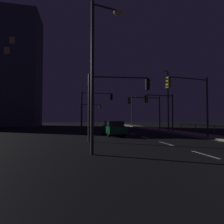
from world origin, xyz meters
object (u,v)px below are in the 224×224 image
traffic_light_mid_left (117,93)px  street_lamp_corner (133,107)px  car (113,128)px  traffic_light_far_center (160,105)px  street_lamp_median (168,96)px  traffic_light_overhead_east (190,94)px  traffic_light_near_left (146,105)px  traffic_light_far_right (95,103)px  traffic_light_far_left (90,110)px  street_lamp_across_street (97,63)px

traffic_light_mid_left → street_lamp_corner: size_ratio=0.74×
car → street_lamp_corner: 24.71m
traffic_light_far_center → street_lamp_median: 1.91m
street_lamp_corner → street_lamp_median: street_lamp_median is taller
traffic_light_overhead_east → street_lamp_median: size_ratio=0.71×
street_lamp_corner → traffic_light_near_left: bearing=-101.8°
traffic_light_far_center → traffic_light_far_right: bearing=149.6°
traffic_light_mid_left → traffic_light_overhead_east: bearing=3.8°
traffic_light_far_left → street_lamp_median: size_ratio=0.66×
traffic_light_mid_left → traffic_light_far_right: size_ratio=0.95×
traffic_light_mid_left → traffic_light_near_left: bearing=57.1°
traffic_light_far_center → traffic_light_mid_left: bearing=-136.5°
traffic_light_far_left → street_lamp_corner: 10.45m
traffic_light_far_center → street_lamp_median: street_lamp_median is taller
traffic_light_mid_left → traffic_light_far_right: 11.58m
traffic_light_far_right → traffic_light_overhead_east: bearing=-55.7°
traffic_light_far_left → traffic_light_overhead_east: (7.19, -26.76, 0.37)m
traffic_light_overhead_east → street_lamp_across_street: bearing=-150.9°
car → traffic_light_overhead_east: (6.31, -4.39, 3.31)m
street_lamp_across_street → street_lamp_corner: bearing=68.8°
car → traffic_light_mid_left: size_ratio=0.82×
traffic_light_mid_left → street_lamp_corner: bearing=69.4°
traffic_light_mid_left → car: bearing=81.4°
traffic_light_near_left → street_lamp_across_street: 17.45m
traffic_light_mid_left → street_lamp_median: (8.68, 7.44, 0.96)m
traffic_light_far_left → traffic_light_far_right: (-0.38, -15.66, 0.31)m
car → traffic_light_far_center: (6.59, 2.09, 2.79)m
street_lamp_median → street_lamp_across_street: street_lamp_across_street is taller
traffic_light_near_left → street_lamp_corner: 17.35m
traffic_light_far_left → traffic_light_overhead_east: 27.71m
traffic_light_far_left → street_lamp_corner: bearing=0.7°
traffic_light_far_left → traffic_light_near_left: (6.87, -16.85, -0.03)m
street_lamp_across_street → traffic_light_mid_left: bearing=65.4°
car → street_lamp_across_street: street_lamp_across_street is taller
car → traffic_light_far_right: 7.56m
traffic_light_mid_left → traffic_light_overhead_east: 7.06m
traffic_light_far_left → street_lamp_median: (8.83, -19.79, 1.10)m
car → traffic_light_near_left: 8.65m
traffic_light_mid_left → traffic_light_far_center: bearing=43.5°
car → traffic_light_mid_left: 5.81m
traffic_light_far_right → street_lamp_median: street_lamp_median is taller
traffic_light_near_left → traffic_light_mid_left: (-6.73, -10.38, 0.17)m
car → traffic_light_far_left: traffic_light_far_left is taller
traffic_light_near_left → street_lamp_median: bearing=-56.4°
traffic_light_far_left → street_lamp_across_street: size_ratio=0.65×
traffic_light_far_left → traffic_light_near_left: traffic_light_far_left is taller
traffic_light_near_left → street_lamp_corner: (3.55, 16.97, 0.81)m
traffic_light_near_left → traffic_light_mid_left: size_ratio=0.95×
car → traffic_light_far_left: 22.58m
traffic_light_far_left → street_lamp_median: 21.70m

